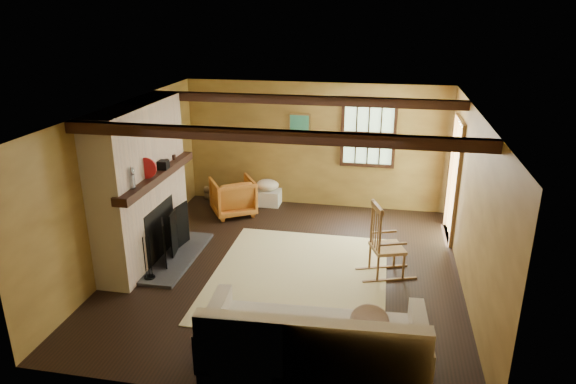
% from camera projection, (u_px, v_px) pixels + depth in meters
% --- Properties ---
extents(ground, '(5.50, 5.50, 0.00)m').
position_uv_depth(ground, '(288.00, 269.00, 7.69)').
color(ground, black).
rests_on(ground, ground).
extents(room_envelope, '(5.02, 5.52, 2.44)m').
position_uv_depth(room_envelope, '(306.00, 160.00, 7.34)').
color(room_envelope, '#A27E39').
rests_on(room_envelope, ground).
extents(fireplace, '(1.02, 2.30, 2.40)m').
position_uv_depth(fireplace, '(143.00, 190.00, 7.71)').
color(fireplace, '#AE6B43').
rests_on(fireplace, ground).
extents(rug, '(2.50, 3.00, 0.01)m').
position_uv_depth(rug, '(299.00, 276.00, 7.47)').
color(rug, beige).
rests_on(rug, ground).
extents(rocking_chair, '(0.90, 0.66, 1.12)m').
position_uv_depth(rocking_chair, '(385.00, 246.00, 7.37)').
color(rocking_chair, tan).
rests_on(rocking_chair, ground).
extents(sofa, '(2.36, 1.14, 0.93)m').
position_uv_depth(sofa, '(314.00, 350.00, 5.34)').
color(sofa, white).
rests_on(sofa, ground).
extents(firewood_pile, '(0.75, 0.14, 0.27)m').
position_uv_depth(firewood_pile, '(223.00, 194.00, 10.38)').
color(firewood_pile, brown).
rests_on(firewood_pile, ground).
extents(laundry_basket, '(0.50, 0.38, 0.30)m').
position_uv_depth(laundry_basket, '(268.00, 197.00, 10.15)').
color(laundry_basket, silver).
rests_on(laundry_basket, ground).
extents(basket_pillow, '(0.47, 0.39, 0.22)m').
position_uv_depth(basket_pillow, '(268.00, 185.00, 10.06)').
color(basket_pillow, white).
rests_on(basket_pillow, laundry_basket).
extents(armchair, '(1.04, 1.05, 0.70)m').
position_uv_depth(armchair, '(233.00, 197.00, 9.62)').
color(armchair, '#BF6026').
rests_on(armchair, ground).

